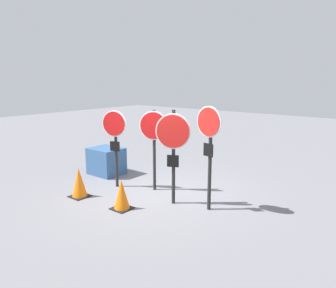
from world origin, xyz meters
The scene contains 8 objects.
ground_plane centered at (0.00, 0.00, 0.00)m, with size 40.00×40.00×0.00m, color slate.
stop_sign_0 centered at (-1.34, -0.27, 1.45)m, with size 0.66×0.25×2.08m.
stop_sign_1 centered at (-0.37, 0.17, 1.50)m, with size 0.68×0.34×2.12m.
stop_sign_2 centered at (0.61, -0.28, 1.50)m, with size 0.74×0.38×2.21m.
stop_sign_3 centered at (1.43, -0.07, 1.62)m, with size 0.67×0.19×2.33m.
traffic_cone_0 centered at (-0.11, -1.23, 0.34)m, with size 0.43×0.43×0.68m.
traffic_cone_1 centered at (-1.50, -1.35, 0.37)m, with size 0.44×0.44×0.74m.
storage_crate centered at (-2.50, 0.39, 0.41)m, with size 0.97×0.81×0.81m.
Camera 1 is at (5.07, -6.02, 2.91)m, focal length 35.00 mm.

